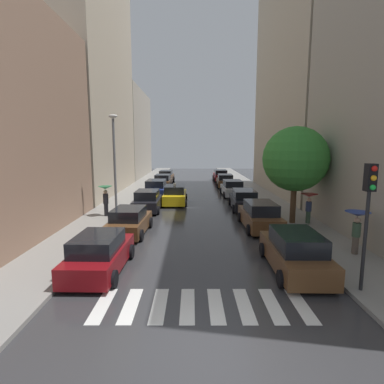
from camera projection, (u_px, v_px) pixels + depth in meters
name	position (u px, v px, depth m)	size (l,w,h in m)	color
ground_plane	(194.00, 195.00, 31.24)	(28.00, 72.00, 0.04)	#313133
sidewalk_left	(131.00, 194.00, 31.20)	(3.00, 72.00, 0.15)	gray
sidewalk_right	(258.00, 194.00, 31.24)	(3.00, 72.00, 0.15)	gray
crosswalk_stripes	(201.00, 305.00, 9.69)	(6.75, 2.20, 0.01)	silver
building_left_mid	(86.00, 80.00, 31.00)	(6.00, 17.13, 23.12)	#B2A38C
building_left_far	(124.00, 135.00, 48.79)	(6.00, 16.91, 13.45)	#9E9384
building_right_mid	(304.00, 70.00, 30.62)	(6.00, 18.18, 25.03)	#B2A38C
parked_car_left_nearest	(98.00, 254.00, 12.16)	(2.13, 4.34, 1.57)	maroon
parked_car_left_second	(128.00, 222.00, 17.39)	(2.22, 4.20, 1.54)	brown
parked_car_left_third	(147.00, 201.00, 23.54)	(2.10, 4.08, 1.63)	black
parked_car_left_fourth	(155.00, 189.00, 29.80)	(2.27, 4.71, 1.72)	navy
parked_car_left_fifth	(162.00, 182.00, 35.69)	(2.19, 4.11, 1.69)	brown
parked_car_left_sixth	(165.00, 177.00, 41.97)	(2.12, 4.84, 1.64)	brown
parked_car_right_nearest	(294.00, 252.00, 12.26)	(2.13, 4.66, 1.66)	brown
parked_car_right_second	(259.00, 216.00, 18.58)	(2.15, 4.68, 1.66)	brown
parked_car_right_third	(243.00, 200.00, 24.28)	(2.19, 4.84, 1.57)	black
parked_car_right_fourth	(231.00, 188.00, 30.67)	(2.23, 4.34, 1.59)	#B2B7BF
parked_car_right_fifth	(224.00, 181.00, 37.09)	(2.19, 4.24, 1.57)	brown
parked_car_right_sixth	(220.00, 176.00, 43.77)	(2.07, 4.76, 1.59)	maroon
taxi_midroad	(174.00, 195.00, 26.43)	(2.07, 4.39, 1.81)	yellow
pedestrian_foreground	(105.00, 195.00, 21.16)	(0.95, 0.95, 2.09)	black
pedestrian_near_tree	(308.00, 201.00, 19.23)	(1.06, 1.06, 1.88)	#38513D
pedestrian_far_side	(356.00, 222.00, 13.72)	(1.08, 1.08, 1.94)	brown
street_tree_right	(294.00, 159.00, 18.93)	(4.01, 4.01, 6.05)	#513823
traffic_light_right_corner	(368.00, 199.00, 9.95)	(0.30, 0.42, 4.30)	black
lamp_post_left	(113.00, 159.00, 20.61)	(0.60, 0.28, 6.91)	#595B60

